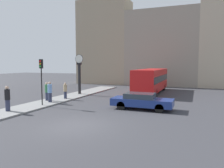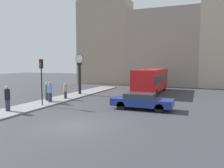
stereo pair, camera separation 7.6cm
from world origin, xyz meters
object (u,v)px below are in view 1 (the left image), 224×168
(pedestrian_green_hoodie, at_px, (47,91))
(pedestrian_black_jacket, at_px, (7,99))
(sedan_car, at_px, (142,101))
(street_clock, at_px, (79,74))
(bus_distant, at_px, (151,79))
(pedestrian_tan_coat, at_px, (65,91))
(pedestrian_blue_stripe, at_px, (50,92))
(traffic_light_near, at_px, (41,72))

(pedestrian_green_hoodie, bearing_deg, pedestrian_black_jacket, -86.48)
(sedan_car, bearing_deg, street_clock, 148.27)
(pedestrian_black_jacket, bearing_deg, bus_distant, 62.75)
(pedestrian_green_hoodie, xyz_separation_m, pedestrian_tan_coat, (0.96, 1.61, -0.07))
(pedestrian_tan_coat, bearing_deg, bus_distant, 50.02)
(sedan_car, distance_m, pedestrian_tan_coat, 8.37)
(bus_distant, relative_size, pedestrian_green_hoodie, 5.82)
(sedan_car, relative_size, pedestrian_tan_coat, 2.99)
(street_clock, xyz_separation_m, pedestrian_black_jacket, (-0.23, -10.00, -1.31))
(street_clock, distance_m, pedestrian_blue_stripe, 5.93)
(sedan_car, distance_m, pedestrian_blue_stripe, 8.34)
(pedestrian_tan_coat, bearing_deg, pedestrian_blue_stripe, -93.69)
(sedan_car, xyz_separation_m, pedestrian_blue_stripe, (-8.32, -0.45, 0.36))
(sedan_car, height_order, traffic_light_near, traffic_light_near)
(traffic_light_near, bearing_deg, sedan_car, 12.97)
(sedan_car, xyz_separation_m, pedestrian_black_jacket, (-8.84, -4.68, 0.36))
(traffic_light_near, xyz_separation_m, pedestrian_black_jacket, (-0.78, -2.83, -1.82))
(bus_distant, height_order, street_clock, street_clock)
(pedestrian_green_hoodie, height_order, pedestrian_tan_coat, pedestrian_green_hoodie)
(pedestrian_blue_stripe, bearing_deg, pedestrian_tan_coat, 86.31)
(sedan_car, height_order, street_clock, street_clock)
(bus_distant, height_order, traffic_light_near, traffic_light_near)
(traffic_light_near, bearing_deg, street_clock, 94.39)
(bus_distant, xyz_separation_m, pedestrian_tan_coat, (-6.91, -8.24, -0.75))
(bus_distant, xyz_separation_m, pedestrian_black_jacket, (-7.57, -14.71, -0.63))
(pedestrian_green_hoodie, bearing_deg, traffic_light_near, -61.89)
(bus_distant, bearing_deg, pedestrian_tan_coat, -129.98)
(traffic_light_near, relative_size, street_clock, 0.85)
(street_clock, distance_m, pedestrian_tan_coat, 3.85)
(bus_distant, bearing_deg, traffic_light_near, -119.75)
(pedestrian_green_hoodie, distance_m, pedestrian_blue_stripe, 1.03)
(bus_distant, height_order, pedestrian_green_hoodie, bus_distant)
(traffic_light_near, xyz_separation_m, pedestrian_blue_stripe, (-0.27, 1.40, -1.81))
(pedestrian_black_jacket, bearing_deg, street_clock, 88.67)
(bus_distant, bearing_deg, pedestrian_blue_stripe, -123.97)
(sedan_car, distance_m, bus_distant, 10.15)
(traffic_light_near, height_order, street_clock, street_clock)
(traffic_light_near, bearing_deg, pedestrian_black_jacket, -105.48)
(pedestrian_tan_coat, bearing_deg, street_clock, 96.91)
(sedan_car, distance_m, street_clock, 10.25)
(street_clock, distance_m, pedestrian_green_hoodie, 5.36)
(street_clock, xyz_separation_m, pedestrian_tan_coat, (0.43, -3.54, -1.44))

